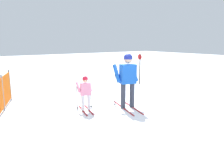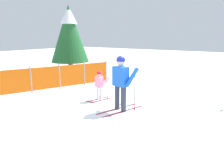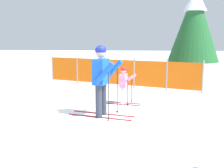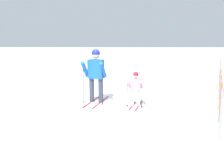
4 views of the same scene
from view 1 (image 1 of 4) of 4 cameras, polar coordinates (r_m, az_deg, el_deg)
ground_plane at (r=7.39m, az=4.12°, el=-6.54°), size 60.00×60.00×0.00m
skier_adult at (r=7.32m, az=4.09°, el=2.14°), size 1.78×0.92×1.84m
skier_child at (r=7.10m, az=-6.99°, el=-1.70°), size 1.11×0.57×1.15m
trail_marker at (r=11.54m, az=7.26°, el=4.80°), size 0.28×0.05×1.59m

